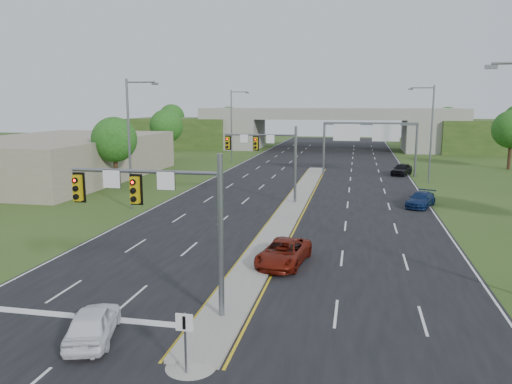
{
  "coord_description": "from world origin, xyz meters",
  "views": [
    {
      "loc": [
        5.35,
        -19.09,
        8.96
      ],
      "look_at": [
        -1.33,
        13.81,
        3.0
      ],
      "focal_mm": 35.0,
      "sensor_mm": 36.0,
      "label": 1
    }
  ],
  "objects_px": {
    "sign_gantry": "(368,134)",
    "car_far_a": "(284,253)",
    "overpass": "(330,132)",
    "car_white": "(93,323)",
    "keep_right_sign": "(185,333)",
    "car_far_b": "(421,200)",
    "signal_mast_far": "(270,152)",
    "car_far_c": "(402,169)",
    "signal_mast_near": "(167,208)"
  },
  "relations": [
    {
      "from": "car_far_b",
      "to": "car_far_c",
      "type": "relative_size",
      "value": 1.01
    },
    {
      "from": "keep_right_sign",
      "to": "car_far_b",
      "type": "xyz_separation_m",
      "value": [
        11.0,
        30.42,
        -0.85
      ]
    },
    {
      "from": "signal_mast_far",
      "to": "overpass",
      "type": "relative_size",
      "value": 0.09
    },
    {
      "from": "signal_mast_far",
      "to": "sign_gantry",
      "type": "xyz_separation_m",
      "value": [
        8.95,
        19.99,
        0.51
      ]
    },
    {
      "from": "signal_mast_far",
      "to": "keep_right_sign",
      "type": "distance_m",
      "value": 29.71
    },
    {
      "from": "overpass",
      "to": "car_far_b",
      "type": "xyz_separation_m",
      "value": [
        11.0,
        -54.11,
        -2.89
      ]
    },
    {
      "from": "car_far_c",
      "to": "signal_mast_near",
      "type": "bearing_deg",
      "value": -83.99
    },
    {
      "from": "overpass",
      "to": "car_far_c",
      "type": "relative_size",
      "value": 18.32
    },
    {
      "from": "sign_gantry",
      "to": "car_far_c",
      "type": "bearing_deg",
      "value": 15.15
    },
    {
      "from": "keep_right_sign",
      "to": "car_far_b",
      "type": "relative_size",
      "value": 0.5
    },
    {
      "from": "sign_gantry",
      "to": "car_white",
      "type": "height_order",
      "value": "sign_gantry"
    },
    {
      "from": "sign_gantry",
      "to": "car_far_a",
      "type": "relative_size",
      "value": 2.34
    },
    {
      "from": "keep_right_sign",
      "to": "sign_gantry",
      "type": "height_order",
      "value": "sign_gantry"
    },
    {
      "from": "sign_gantry",
      "to": "car_far_c",
      "type": "xyz_separation_m",
      "value": [
        4.32,
        1.17,
        -4.48
      ]
    },
    {
      "from": "overpass",
      "to": "car_far_b",
      "type": "height_order",
      "value": "overpass"
    },
    {
      "from": "signal_mast_far",
      "to": "car_far_b",
      "type": "height_order",
      "value": "signal_mast_far"
    },
    {
      "from": "keep_right_sign",
      "to": "car_far_b",
      "type": "bearing_deg",
      "value": 70.12
    },
    {
      "from": "sign_gantry",
      "to": "car_far_a",
      "type": "distance_m",
      "value": 37.88
    },
    {
      "from": "signal_mast_far",
      "to": "sign_gantry",
      "type": "relative_size",
      "value": 0.6
    },
    {
      "from": "car_far_a",
      "to": "car_white",
      "type": "bearing_deg",
      "value": -111.03
    },
    {
      "from": "sign_gantry",
      "to": "car_far_b",
      "type": "relative_size",
      "value": 2.62
    },
    {
      "from": "car_far_c",
      "to": "car_far_b",
      "type": "bearing_deg",
      "value": -67.96
    },
    {
      "from": "car_far_a",
      "to": "car_far_b",
      "type": "height_order",
      "value": "car_far_a"
    },
    {
      "from": "signal_mast_far",
      "to": "keep_right_sign",
      "type": "relative_size",
      "value": 3.18
    },
    {
      "from": "car_far_b",
      "to": "car_far_c",
      "type": "height_order",
      "value": "car_far_c"
    },
    {
      "from": "keep_right_sign",
      "to": "sign_gantry",
      "type": "xyz_separation_m",
      "value": [
        6.68,
        49.45,
        3.72
      ]
    },
    {
      "from": "overpass",
      "to": "car_white",
      "type": "bearing_deg",
      "value": -93.0
    },
    {
      "from": "car_far_a",
      "to": "car_far_c",
      "type": "xyz_separation_m",
      "value": [
        9.5,
        38.41,
        0.06
      ]
    },
    {
      "from": "keep_right_sign",
      "to": "car_far_c",
      "type": "height_order",
      "value": "keep_right_sign"
    },
    {
      "from": "keep_right_sign",
      "to": "car_white",
      "type": "relative_size",
      "value": 0.56
    },
    {
      "from": "car_white",
      "to": "overpass",
      "type": "bearing_deg",
      "value": -109.62
    },
    {
      "from": "signal_mast_far",
      "to": "car_far_a",
      "type": "bearing_deg",
      "value": -77.69
    },
    {
      "from": "overpass",
      "to": "car_white",
      "type": "relative_size",
      "value": 20.18
    },
    {
      "from": "keep_right_sign",
      "to": "car_white",
      "type": "xyz_separation_m",
      "value": [
        -4.33,
        1.73,
        -0.82
      ]
    },
    {
      "from": "sign_gantry",
      "to": "car_far_b",
      "type": "distance_m",
      "value": 20.04
    },
    {
      "from": "signal_mast_far",
      "to": "car_far_c",
      "type": "distance_m",
      "value": 25.29
    },
    {
      "from": "signal_mast_near",
      "to": "signal_mast_far",
      "type": "bearing_deg",
      "value": 90.0
    },
    {
      "from": "overpass",
      "to": "car_far_a",
      "type": "height_order",
      "value": "overpass"
    },
    {
      "from": "signal_mast_near",
      "to": "signal_mast_far",
      "type": "xyz_separation_m",
      "value": [
        0.0,
        25.0,
        0.0
      ]
    },
    {
      "from": "sign_gantry",
      "to": "car_white",
      "type": "distance_m",
      "value": 49.18
    },
    {
      "from": "keep_right_sign",
      "to": "sign_gantry",
      "type": "bearing_deg",
      "value": 82.3
    },
    {
      "from": "signal_mast_near",
      "to": "sign_gantry",
      "type": "bearing_deg",
      "value": 78.75
    },
    {
      "from": "overpass",
      "to": "car_white",
      "type": "height_order",
      "value": "overpass"
    },
    {
      "from": "overpass",
      "to": "car_far_b",
      "type": "distance_m",
      "value": 55.29
    },
    {
      "from": "signal_mast_far",
      "to": "overpass",
      "type": "xyz_separation_m",
      "value": [
        2.26,
        55.07,
        -1.17
      ]
    },
    {
      "from": "car_white",
      "to": "car_far_c",
      "type": "distance_m",
      "value": 51.23
    },
    {
      "from": "overpass",
      "to": "sign_gantry",
      "type": "bearing_deg",
      "value": -79.21
    },
    {
      "from": "car_far_c",
      "to": "car_white",
      "type": "bearing_deg",
      "value": -85.37
    },
    {
      "from": "signal_mast_near",
      "to": "car_far_b",
      "type": "bearing_deg",
      "value": 62.94
    },
    {
      "from": "sign_gantry",
      "to": "car_far_b",
      "type": "bearing_deg",
      "value": -77.22
    }
  ]
}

